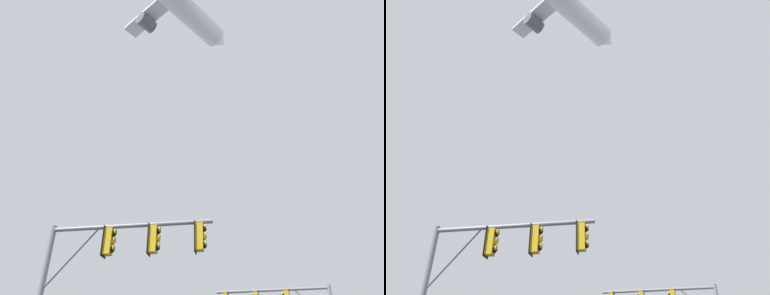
% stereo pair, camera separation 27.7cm
% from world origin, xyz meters
% --- Properties ---
extents(signal_pole_near, '(5.78, 0.65, 6.24)m').
position_xyz_m(signal_pole_near, '(-3.32, 8.38, 4.82)').
color(signal_pole_near, slate).
rests_on(signal_pole_near, ground).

